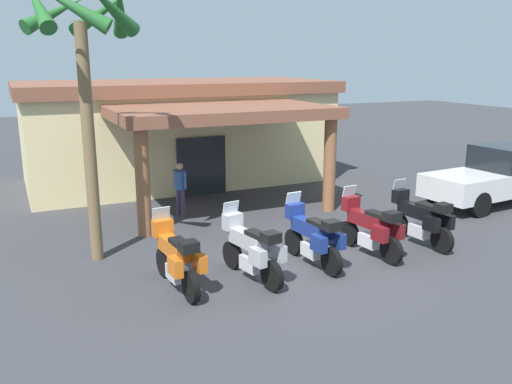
% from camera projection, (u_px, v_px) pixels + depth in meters
% --- Properties ---
extents(ground_plane, '(80.00, 80.00, 0.00)m').
position_uv_depth(ground_plane, '(304.00, 265.00, 12.80)').
color(ground_plane, '#38383D').
extents(motel_building, '(11.96, 10.10, 3.94)m').
position_uv_depth(motel_building, '(179.00, 130.00, 21.28)').
color(motel_building, beige).
rests_on(motel_building, ground_plane).
extents(motorcycle_orange, '(0.74, 2.21, 1.61)m').
position_uv_depth(motorcycle_orange, '(177.00, 258.00, 11.28)').
color(motorcycle_orange, black).
rests_on(motorcycle_orange, ground_plane).
extents(motorcycle_silver, '(0.87, 2.20, 1.61)m').
position_uv_depth(motorcycle_silver, '(252.00, 249.00, 11.79)').
color(motorcycle_silver, black).
rests_on(motorcycle_silver, ground_plane).
extents(motorcycle_blue, '(0.73, 2.21, 1.61)m').
position_uv_depth(motorcycle_blue, '(313.00, 237.00, 12.62)').
color(motorcycle_blue, black).
rests_on(motorcycle_blue, ground_plane).
extents(motorcycle_maroon, '(0.75, 2.21, 1.61)m').
position_uv_depth(motorcycle_maroon, '(371.00, 228.00, 13.30)').
color(motorcycle_maroon, black).
rests_on(motorcycle_maroon, ground_plane).
extents(motorcycle_black, '(0.74, 2.21, 1.61)m').
position_uv_depth(motorcycle_black, '(421.00, 219.00, 14.04)').
color(motorcycle_black, black).
rests_on(motorcycle_black, ground_plane).
extents(pedestrian, '(0.32, 0.48, 1.67)m').
position_uv_depth(pedestrian, '(180.00, 185.00, 16.66)').
color(pedestrian, '#3F334C').
rests_on(pedestrian, ground_plane).
extents(pickup_truck_white, '(5.35, 2.37, 1.95)m').
position_uv_depth(pickup_truck_white, '(496.00, 176.00, 18.04)').
color(pickup_truck_white, black).
rests_on(pickup_truck_white, ground_plane).
extents(palm_tree_roadside, '(2.62, 2.70, 6.55)m').
position_uv_depth(palm_tree_roadside, '(84.00, 45.00, 11.93)').
color(palm_tree_roadside, brown).
rests_on(palm_tree_roadside, ground_plane).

